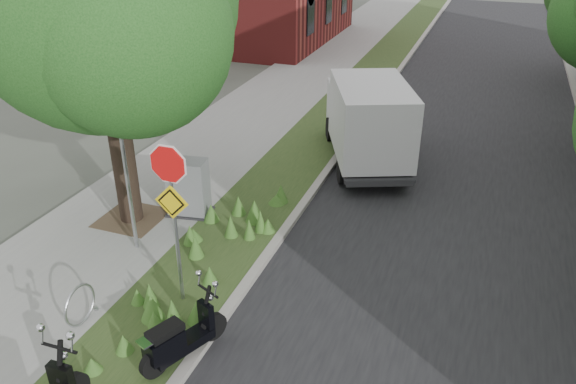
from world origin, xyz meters
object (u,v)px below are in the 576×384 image
at_px(sign_assembly, 171,193).
at_px(scooter_far, 175,343).
at_px(utility_cabinet, 188,188).
at_px(box_truck, 368,118).

xyz_separation_m(sign_assembly, scooter_far, (0.73, -1.44, -1.82)).
relative_size(scooter_far, utility_cabinet, 1.16).
distance_m(sign_assembly, utility_cabinet, 3.61).
distance_m(sign_assembly, box_truck, 7.65).
bearing_deg(box_truck, sign_assembly, -103.02).
height_order(sign_assembly, box_truck, sign_assembly).
distance_m(scooter_far, utility_cabinet, 4.88).
bearing_deg(utility_cabinet, sign_assembly, -63.49).
height_order(box_truck, utility_cabinet, box_truck).
bearing_deg(utility_cabinet, scooter_far, -63.43).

